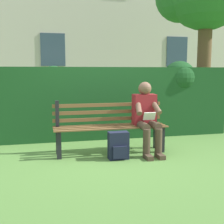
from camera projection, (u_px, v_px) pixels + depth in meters
The scene contains 6 objects.
ground at pixel (111, 153), 4.98m from camera, with size 60.00×60.00×0.00m, color #517F38.
park_bench at pixel (110, 125), 4.98m from camera, with size 1.89×0.45×0.89m.
person_seated at pixel (147, 115), 4.93m from camera, with size 0.44×0.73×1.19m.
hedge_backdrop at pixel (114, 99), 6.27m from camera, with size 4.88×0.87×1.59m.
building_facade at pixel (109, 13), 12.85m from camera, with size 10.00×3.20×7.74m.
backpack at pixel (118, 146), 4.62m from camera, with size 0.31×0.24×0.43m.
Camera 1 is at (1.09, 4.71, 1.36)m, focal length 47.39 mm.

